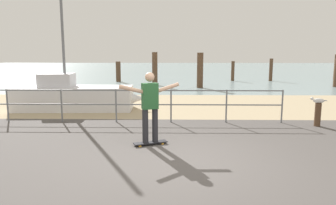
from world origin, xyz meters
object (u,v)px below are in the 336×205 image
object	(u,v)px
seagull	(318,100)
skateboard	(150,143)
sailboat	(78,97)
skateboarder	(150,103)
bollard_short	(318,115)

from	to	relation	value
seagull	skateboard	bearing A→B (deg)	-157.07
sailboat	seagull	distance (m)	8.29
skateboard	skateboarder	bearing A→B (deg)	-45.00
skateboarder	seagull	xyz separation A→B (m)	(4.79, 2.02, -0.23)
sailboat	bollard_short	distance (m)	8.31
skateboarder	seagull	size ratio (longest dim) A/B	3.39
skateboard	skateboarder	xyz separation A→B (m)	(0.00, -0.00, 0.95)
skateboard	bollard_short	world-z (taller)	bollard_short
skateboarder	seagull	world-z (taller)	skateboarder
skateboard	skateboarder	distance (m)	0.95
skateboarder	bollard_short	distance (m)	5.25
bollard_short	seagull	xyz separation A→B (m)	(-0.02, 0.00, 0.43)
sailboat	skateboarder	size ratio (longest dim) A/B	3.24
skateboarder	skateboard	bearing A→B (deg)	135.00
sailboat	skateboard	world-z (taller)	sailboat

